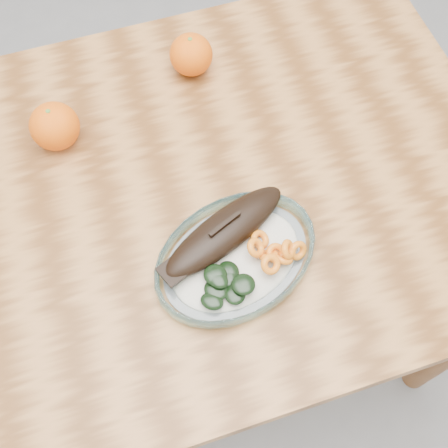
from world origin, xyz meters
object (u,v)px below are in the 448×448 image
at_px(orange_left, 55,126).
at_px(orange_right, 191,55).
at_px(dining_table, 173,219).
at_px(plated_meal, 235,256).

height_order(orange_left, orange_right, orange_left).
relative_size(dining_table, orange_right, 14.86).
bearing_deg(orange_left, dining_table, -46.50).
xyz_separation_m(orange_left, orange_right, (0.27, 0.09, -0.00)).
xyz_separation_m(plated_meal, orange_right, (0.05, 0.40, 0.02)).
height_order(dining_table, plated_meal, plated_meal).
relative_size(orange_left, orange_right, 1.06).
xyz_separation_m(dining_table, plated_meal, (0.07, -0.15, 0.12)).
bearing_deg(plated_meal, dining_table, 97.02).
relative_size(plated_meal, orange_right, 7.63).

